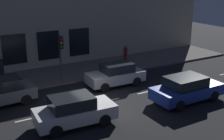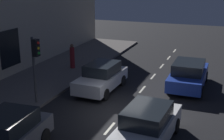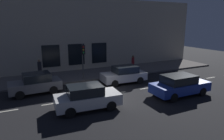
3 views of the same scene
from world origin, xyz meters
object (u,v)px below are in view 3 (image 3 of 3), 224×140
traffic_light (83,55)px  pedestrian_0 (133,63)px  parked_car_0 (180,85)px  parked_car_1 (87,97)px  parked_car_3 (124,75)px  pedestrian_1 (40,69)px  parked_car_2 (36,83)px

traffic_light → pedestrian_0: traffic_light is taller
parked_car_0 → parked_car_1: same height
parked_car_1 → parked_car_3: same height
parked_car_0 → pedestrian_1: bearing=-134.9°
parked_car_1 → parked_car_2: size_ratio=1.07×
parked_car_1 → parked_car_3: size_ratio=1.03×
parked_car_1 → pedestrian_0: size_ratio=2.47×
parked_car_0 → traffic_light: bearing=-141.2°
parked_car_0 → pedestrian_0: 8.07m
parked_car_2 → parked_car_0: bearing=-120.9°
parked_car_2 → traffic_light: bearing=-73.3°
traffic_light → parked_car_3: traffic_light is taller
parked_car_0 → pedestrian_0: bearing=174.5°
pedestrian_0 → pedestrian_1: 9.87m
traffic_light → parked_car_2: (-1.59, 4.36, -1.74)m
parked_car_2 → pedestrian_0: pedestrian_0 is taller
pedestrian_1 → pedestrian_0: bearing=-56.1°
pedestrian_0 → pedestrian_1: bearing=-96.5°
parked_car_3 → pedestrian_0: bearing=-39.1°
pedestrian_0 → parked_car_3: bearing=-42.1°
traffic_light → parked_car_2: size_ratio=0.86×
parked_car_1 → pedestrian_1: bearing=-163.6°
traffic_light → pedestrian_1: bearing=58.1°
traffic_light → parked_car_0: (-6.71, -5.43, -1.74)m
parked_car_0 → parked_car_3: size_ratio=1.11×
parked_car_0 → parked_car_3: (4.56, 2.29, -0.00)m
parked_car_1 → pedestrian_1: pedestrian_1 is taller
parked_car_3 → pedestrian_0: (3.48, -3.03, 0.16)m
parked_car_1 → parked_car_2: same height
parked_car_1 → parked_car_2: bearing=-146.3°
parked_car_0 → parked_car_2: (5.12, 9.80, -0.00)m
pedestrian_1 → parked_car_2: bearing=-151.2°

